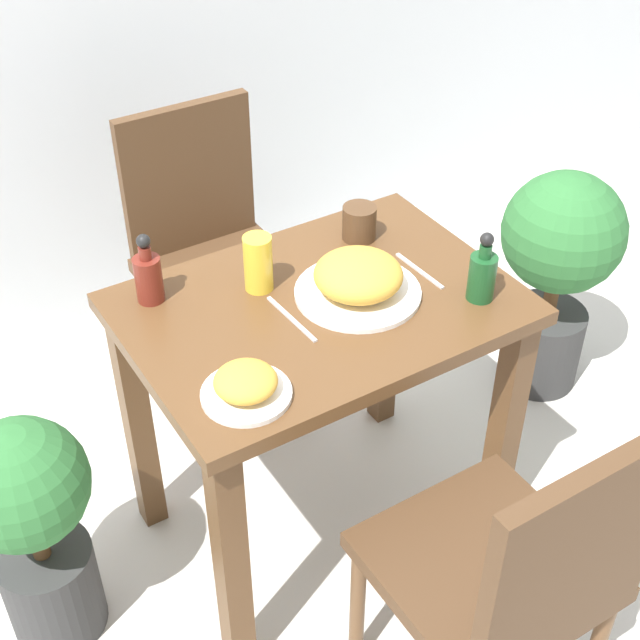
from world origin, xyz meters
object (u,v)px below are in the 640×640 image
at_px(chair_far, 210,244).
at_px(food_plate, 358,279).
at_px(sauce_bottle, 482,274).
at_px(drink_cup, 359,223).
at_px(juice_glass, 258,263).
at_px(condiment_bottle, 148,276).
at_px(chair_near, 516,572).
at_px(side_plate, 246,385).
at_px(potted_plant_left, 33,522).
at_px(potted_plant_right, 558,263).

relative_size(chair_far, food_plate, 3.12).
bearing_deg(sauce_bottle, drink_cup, 104.47).
height_order(chair_far, juice_glass, chair_far).
bearing_deg(condiment_bottle, drink_cup, -3.51).
relative_size(food_plate, sauce_bottle, 1.69).
distance_m(chair_near, sauce_bottle, 0.63).
distance_m(side_plate, drink_cup, 0.62).
height_order(side_plate, drink_cup, drink_cup).
bearing_deg(drink_cup, juice_glass, -169.84).
relative_size(chair_far, condiment_bottle, 5.26).
height_order(chair_far, drink_cup, chair_far).
height_order(condiment_bottle, potted_plant_left, condiment_bottle).
distance_m(chair_far, drink_cup, 0.61).
bearing_deg(side_plate, chair_far, 69.21).
distance_m(side_plate, juice_glass, 0.36).
bearing_deg(drink_cup, condiment_bottle, 176.49).
height_order(chair_near, juice_glass, chair_near).
distance_m(chair_near, condiment_bottle, 0.97).
bearing_deg(drink_cup, potted_plant_right, -3.71).
bearing_deg(potted_plant_right, sauce_bottle, -152.96).
distance_m(side_plate, condiment_bottle, 0.39).
distance_m(drink_cup, juice_glass, 0.31).
xyz_separation_m(sauce_bottle, potted_plant_right, (0.59, 0.30, -0.36)).
distance_m(food_plate, side_plate, 0.40).
relative_size(side_plate, drink_cup, 2.10).
relative_size(chair_near, potted_plant_left, 1.39).
relative_size(side_plate, sauce_bottle, 1.06).
bearing_deg(side_plate, chair_near, -55.95).
height_order(sauce_bottle, potted_plant_right, sauce_bottle).
relative_size(chair_near, chair_far, 1.00).
distance_m(chair_near, food_plate, 0.69).
bearing_deg(chair_near, drink_cup, -102.72).
xyz_separation_m(food_plate, side_plate, (-0.37, -0.16, -0.02)).
bearing_deg(chair_near, sauce_bottle, -119.95).
xyz_separation_m(side_plate, drink_cup, (0.50, 0.36, 0.01)).
height_order(chair_near, sauce_bottle, sauce_bottle).
bearing_deg(condiment_bottle, juice_glass, -21.33).
relative_size(drink_cup, condiment_bottle, 0.51).
relative_size(sauce_bottle, potted_plant_right, 0.23).
bearing_deg(chair_far, sauce_bottle, -72.90).
distance_m(chair_far, potted_plant_left, 0.97).
relative_size(food_plate, condiment_bottle, 1.69).
relative_size(food_plate, juice_glass, 2.13).
height_order(side_plate, potted_plant_right, side_plate).
xyz_separation_m(food_plate, condiment_bottle, (-0.40, 0.23, 0.02)).
relative_size(chair_near, drink_cup, 10.39).
bearing_deg(sauce_bottle, chair_far, 107.10).
height_order(chair_far, potted_plant_right, chair_far).
relative_size(drink_cup, sauce_bottle, 0.51).
bearing_deg(sauce_bottle, side_plate, -178.88).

